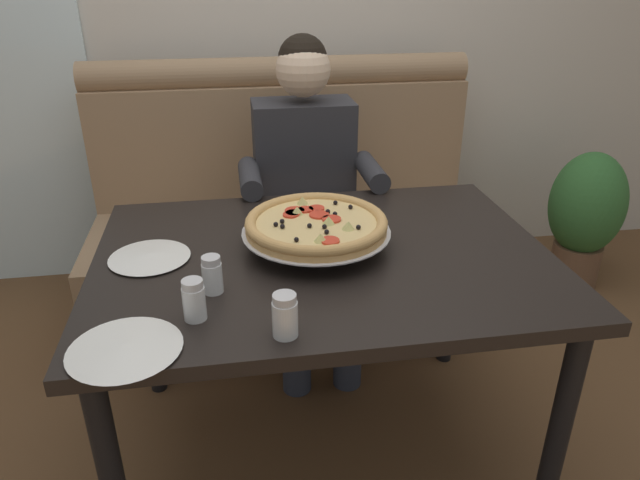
{
  "coord_description": "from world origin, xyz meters",
  "views": [
    {
      "loc": [
        -0.25,
        -1.48,
        1.52
      ],
      "look_at": [
        -0.01,
        -0.01,
        0.8
      ],
      "focal_mm": 32.59,
      "sensor_mm": 36.0,
      "label": 1
    }
  ],
  "objects_px": {
    "booth_bench": "(289,229)",
    "dining_table": "(324,278)",
    "plate_near_left": "(125,347)",
    "diner_main": "(307,185)",
    "patio_chair": "(57,134)",
    "shaker_pepper_flakes": "(285,318)",
    "pizza": "(316,225)",
    "shaker_parmesan": "(212,277)",
    "shaker_oregano": "(194,303)",
    "potted_plant": "(585,214)",
    "plate_near_right": "(149,256)"
  },
  "relations": [
    {
      "from": "shaker_pepper_flakes",
      "to": "patio_chair",
      "type": "height_order",
      "value": "patio_chair"
    },
    {
      "from": "shaker_oregano",
      "to": "pizza",
      "type": "bearing_deg",
      "value": 43.73
    },
    {
      "from": "shaker_parmesan",
      "to": "patio_chair",
      "type": "height_order",
      "value": "patio_chair"
    },
    {
      "from": "plate_near_left",
      "to": "diner_main",
      "type": "bearing_deg",
      "value": 62.6
    },
    {
      "from": "booth_bench",
      "to": "shaker_parmesan",
      "type": "relative_size",
      "value": 17.37
    },
    {
      "from": "plate_near_left",
      "to": "shaker_pepper_flakes",
      "type": "bearing_deg",
      "value": 0.41
    },
    {
      "from": "diner_main",
      "to": "patio_chair",
      "type": "xyz_separation_m",
      "value": [
        -1.36,
        1.66,
        -0.19
      ]
    },
    {
      "from": "shaker_parmesan",
      "to": "shaker_oregano",
      "type": "relative_size",
      "value": 0.97
    },
    {
      "from": "booth_bench",
      "to": "plate_near_left",
      "type": "bearing_deg",
      "value": -110.71
    },
    {
      "from": "patio_chair",
      "to": "booth_bench",
      "type": "bearing_deg",
      "value": -46.67
    },
    {
      "from": "patio_chair",
      "to": "potted_plant",
      "type": "distance_m",
      "value": 3.13
    },
    {
      "from": "dining_table",
      "to": "potted_plant",
      "type": "relative_size",
      "value": 1.87
    },
    {
      "from": "plate_near_left",
      "to": "patio_chair",
      "type": "height_order",
      "value": "patio_chair"
    },
    {
      "from": "dining_table",
      "to": "shaker_oregano",
      "type": "distance_m",
      "value": 0.48
    },
    {
      "from": "diner_main",
      "to": "patio_chair",
      "type": "relative_size",
      "value": 1.48
    },
    {
      "from": "dining_table",
      "to": "diner_main",
      "type": "bearing_deg",
      "value": 85.82
    },
    {
      "from": "shaker_parmesan",
      "to": "shaker_oregano",
      "type": "xyz_separation_m",
      "value": [
        -0.04,
        -0.12,
        0.0
      ]
    },
    {
      "from": "booth_bench",
      "to": "dining_table",
      "type": "bearing_deg",
      "value": -90.0
    },
    {
      "from": "shaker_pepper_flakes",
      "to": "diner_main",
      "type": "bearing_deg",
      "value": 79.2
    },
    {
      "from": "diner_main",
      "to": "shaker_pepper_flakes",
      "type": "bearing_deg",
      "value": -100.8
    },
    {
      "from": "booth_bench",
      "to": "shaker_pepper_flakes",
      "type": "relative_size",
      "value": 16.45
    },
    {
      "from": "booth_bench",
      "to": "shaker_pepper_flakes",
      "type": "distance_m",
      "value": 1.4
    },
    {
      "from": "booth_bench",
      "to": "plate_near_left",
      "type": "xyz_separation_m",
      "value": [
        -0.5,
        -1.34,
        0.36
      ]
    },
    {
      "from": "dining_table",
      "to": "diner_main",
      "type": "distance_m",
      "value": 0.68
    },
    {
      "from": "booth_bench",
      "to": "plate_near_right",
      "type": "xyz_separation_m",
      "value": [
        -0.49,
        -0.9,
        0.36
      ]
    },
    {
      "from": "diner_main",
      "to": "shaker_parmesan",
      "type": "relative_size",
      "value": 12.72
    },
    {
      "from": "booth_bench",
      "to": "diner_main",
      "type": "xyz_separation_m",
      "value": [
        0.05,
        -0.27,
        0.31
      ]
    },
    {
      "from": "booth_bench",
      "to": "shaker_oregano",
      "type": "height_order",
      "value": "booth_bench"
    },
    {
      "from": "potted_plant",
      "to": "plate_near_right",
      "type": "bearing_deg",
      "value": -156.14
    },
    {
      "from": "pizza",
      "to": "potted_plant",
      "type": "distance_m",
      "value": 1.78
    },
    {
      "from": "shaker_parmesan",
      "to": "plate_near_right",
      "type": "distance_m",
      "value": 0.28
    },
    {
      "from": "shaker_pepper_flakes",
      "to": "plate_near_left",
      "type": "relative_size",
      "value": 0.42
    },
    {
      "from": "booth_bench",
      "to": "dining_table",
      "type": "height_order",
      "value": "booth_bench"
    },
    {
      "from": "pizza",
      "to": "plate_near_left",
      "type": "relative_size",
      "value": 1.74
    },
    {
      "from": "shaker_parmesan",
      "to": "plate_near_right",
      "type": "bearing_deg",
      "value": 130.12
    },
    {
      "from": "shaker_oregano",
      "to": "patio_chair",
      "type": "distance_m",
      "value": 2.81
    },
    {
      "from": "diner_main",
      "to": "potted_plant",
      "type": "height_order",
      "value": "diner_main"
    },
    {
      "from": "pizza",
      "to": "potted_plant",
      "type": "height_order",
      "value": "pizza"
    },
    {
      "from": "dining_table",
      "to": "shaker_parmesan",
      "type": "xyz_separation_m",
      "value": [
        -0.32,
        -0.17,
        0.13
      ]
    },
    {
      "from": "shaker_oregano",
      "to": "plate_near_left",
      "type": "xyz_separation_m",
      "value": [
        -0.15,
        -0.1,
        -0.03
      ]
    },
    {
      "from": "diner_main",
      "to": "pizza",
      "type": "bearing_deg",
      "value": -95.81
    },
    {
      "from": "patio_chair",
      "to": "shaker_oregano",
      "type": "bearing_deg",
      "value": -69.97
    },
    {
      "from": "booth_bench",
      "to": "dining_table",
      "type": "xyz_separation_m",
      "value": [
        0.0,
        -0.94,
        0.27
      ]
    },
    {
      "from": "booth_bench",
      "to": "pizza",
      "type": "relative_size",
      "value": 4.0
    },
    {
      "from": "potted_plant",
      "to": "shaker_oregano",
      "type": "bearing_deg",
      "value": -146.68
    },
    {
      "from": "plate_near_left",
      "to": "patio_chair",
      "type": "bearing_deg",
      "value": 106.51
    },
    {
      "from": "booth_bench",
      "to": "potted_plant",
      "type": "distance_m",
      "value": 1.47
    },
    {
      "from": "shaker_pepper_flakes",
      "to": "plate_near_left",
      "type": "bearing_deg",
      "value": -179.59
    },
    {
      "from": "plate_near_left",
      "to": "potted_plant",
      "type": "relative_size",
      "value": 0.36
    },
    {
      "from": "diner_main",
      "to": "plate_near_right",
      "type": "height_order",
      "value": "diner_main"
    }
  ]
}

